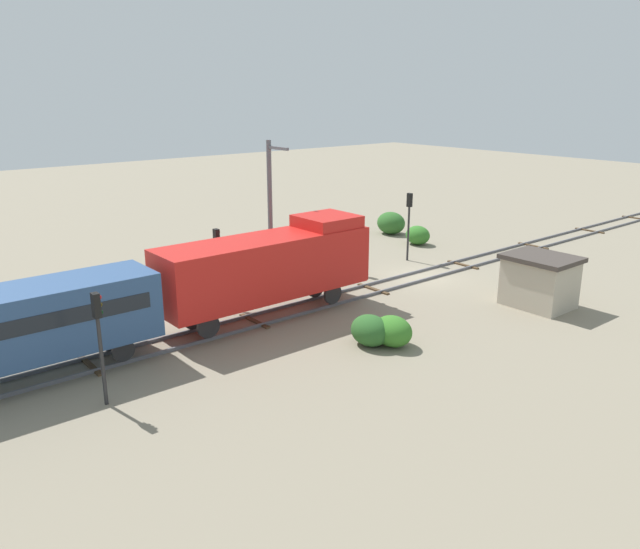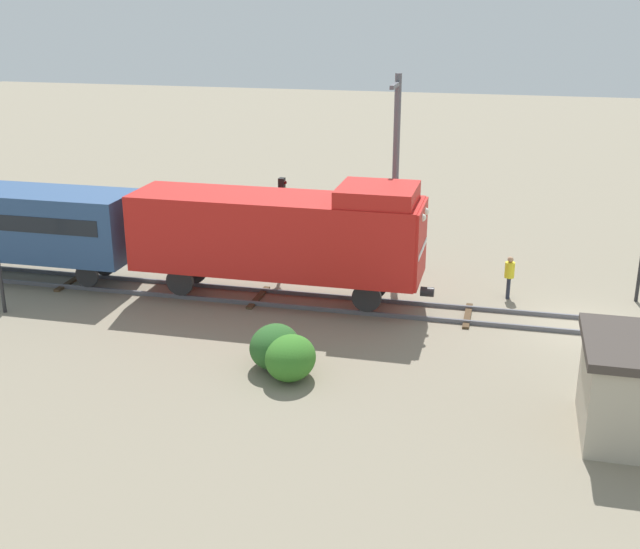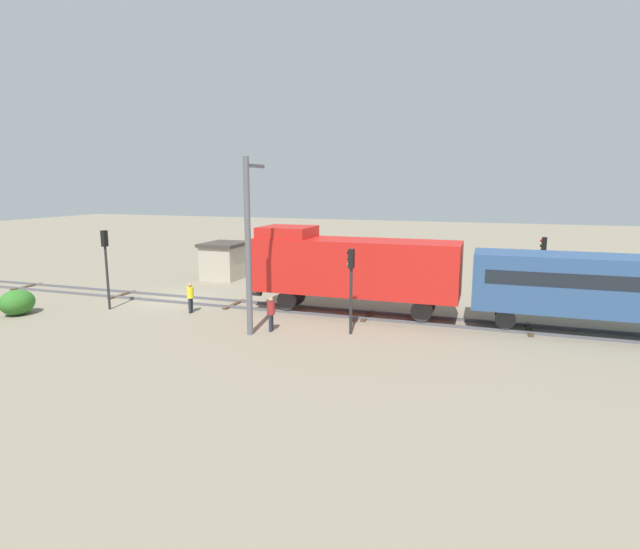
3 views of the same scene
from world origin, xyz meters
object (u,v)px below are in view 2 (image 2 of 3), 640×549
Objects in this scene: worker_near_track at (509,274)px; worker_by_signal at (373,250)px; traffic_signal_mid at (282,207)px; catenary_mast at (395,169)px; locomotive at (281,232)px; relay_hut at (635,388)px.

worker_by_signal is (1.80, 5.70, 0.00)m from worker_near_track.
traffic_signal_mid reaches higher than worker_by_signal.
worker_by_signal is at bearing 135.20° from catenary_mast.
relay_hut is (-7.50, -11.94, -1.38)m from locomotive.
worker_by_signal is at bearing -78.03° from traffic_signal_mid.
worker_by_signal is 14.83m from relay_hut.
relay_hut reaches higher than worker_near_track.
locomotive is at bearing 144.09° from catenary_mast.
traffic_signal_mid is at bearing 49.75° from relay_hut.
locomotive is 3.53m from traffic_signal_mid.
catenary_mast is 2.37× the size of relay_hut.
relay_hut is (-12.44, -8.37, -3.01)m from catenary_mast.
locomotive is 6.31m from catenary_mast.
traffic_signal_mid is 2.41× the size of worker_by_signal.
worker_near_track is at bearing -159.20° from worker_by_signal.
catenary_mast is at bearing -171.24° from worker_near_track.
worker_near_track is 0.20× the size of catenary_mast.
locomotive is 6.82× the size of worker_by_signal.
catenary_mast is (0.74, -0.74, 3.40)m from worker_by_signal.
locomotive is 6.82× the size of worker_near_track.
relay_hut is (-10.90, -12.88, -1.46)m from traffic_signal_mid.
worker_by_signal is 0.49× the size of relay_hut.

